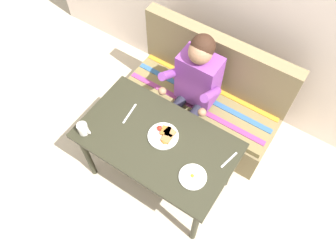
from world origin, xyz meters
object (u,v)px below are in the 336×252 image
at_px(couch, 203,102).
at_px(plate_breakfast, 164,135).
at_px(coffee_mug, 83,129).
at_px(knife, 130,114).
at_px(fork, 229,160).
at_px(table, 157,145).
at_px(plate_eggs, 193,177).
at_px(person, 194,85).

xyz_separation_m(couch, plate_breakfast, (0.03, -0.71, 0.41)).
height_order(coffee_mug, knife, coffee_mug).
relative_size(plate_breakfast, fork, 1.38).
relative_size(table, coffee_mug, 10.17).
bearing_deg(knife, couch, 58.83).
distance_m(coffee_mug, fork, 1.11).
bearing_deg(knife, coffee_mug, -126.74).
distance_m(plate_eggs, coffee_mug, 0.89).
xyz_separation_m(plate_eggs, fork, (0.15, 0.26, -0.01)).
xyz_separation_m(plate_breakfast, fork, (0.50, 0.09, -0.01)).
relative_size(table, person, 0.99).
xyz_separation_m(table, coffee_mug, (-0.50, -0.25, 0.13)).
relative_size(table, knife, 6.00).
bearing_deg(person, coffee_mug, -119.04).
bearing_deg(knife, table, -20.06).
height_order(table, couch, couch).
distance_m(couch, plate_breakfast, 0.82).
relative_size(couch, knife, 7.20).
bearing_deg(couch, knife, -114.31).
relative_size(person, coffee_mug, 10.27).
distance_m(table, knife, 0.33).
relative_size(plate_breakfast, knife, 1.17).
bearing_deg(knife, person, 54.65).
distance_m(table, fork, 0.56).
bearing_deg(coffee_mug, knife, 60.12).
height_order(couch, plate_eggs, couch).
bearing_deg(table, couch, 90.00).
bearing_deg(person, couch, 79.64).
relative_size(plate_eggs, knife, 1.00).
bearing_deg(table, fork, 15.38).
height_order(plate_eggs, knife, plate_eggs).
height_order(plate_breakfast, knife, plate_breakfast).
height_order(plate_eggs, coffee_mug, coffee_mug).
relative_size(plate_breakfast, plate_eggs, 1.18).
bearing_deg(plate_breakfast, table, -119.30).
xyz_separation_m(couch, person, (-0.03, -0.17, 0.41)).
bearing_deg(table, person, 93.10).
bearing_deg(coffee_mug, plate_breakfast, 29.91).
height_order(plate_breakfast, fork, plate_breakfast).
bearing_deg(knife, plate_eggs, -21.89).
relative_size(couch, plate_eggs, 7.23).
height_order(person, plate_eggs, person).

